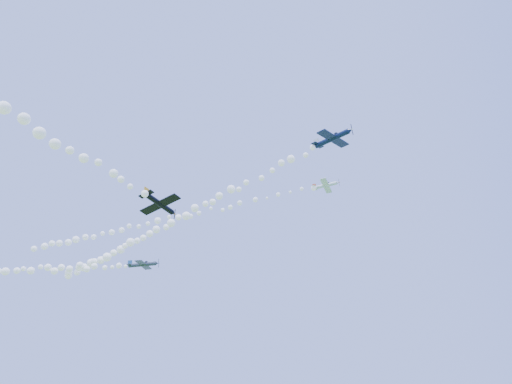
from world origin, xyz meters
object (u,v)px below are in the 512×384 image
(plane_white, at_px, (326,185))
(plane_black, at_px, (160,204))
(plane_navy, at_px, (333,138))
(plane_grey, at_px, (143,264))

(plane_white, xyz_separation_m, plane_black, (-23.61, -27.24, -16.25))
(plane_white, xyz_separation_m, plane_navy, (5.34, -24.00, -7.63))
(plane_white, height_order, plane_navy, plane_white)
(plane_grey, bearing_deg, plane_white, -8.33)
(plane_white, distance_m, plane_black, 39.54)
(plane_navy, relative_size, plane_black, 0.95)
(plane_navy, height_order, plane_black, plane_navy)
(plane_navy, distance_m, plane_black, 30.38)
(plane_navy, distance_m, plane_grey, 50.73)
(plane_navy, bearing_deg, plane_black, -151.56)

